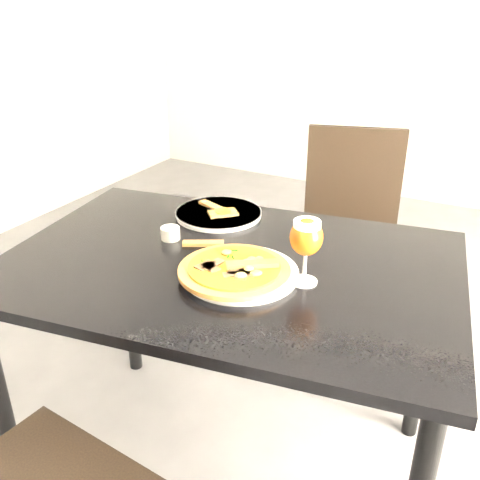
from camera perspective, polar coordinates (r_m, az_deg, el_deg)
The scene contains 9 objects.
dining_table at distance 1.47m, azimuth -1.17°, elevation -5.34°, with size 1.31×0.97×0.75m.
chair_far at distance 2.26m, azimuth 11.57°, elevation 0.97°, with size 0.52×0.52×0.90m.
plate_main at distance 1.35m, azimuth 0.05°, elevation -3.56°, with size 0.29×0.29×0.02m, color silver.
pizza at distance 1.33m, azimuth -0.55°, elevation -3.11°, with size 0.28×0.28×0.03m.
plate_second at distance 1.71m, azimuth -2.30°, elevation 2.83°, with size 0.27×0.27×0.01m, color silver.
crust_scraps at distance 1.70m, azimuth -2.24°, elevation 3.18°, with size 0.17×0.12×0.01m.
loose_crust at distance 1.51m, azimuth -3.95°, elevation -0.35°, with size 0.12×0.03×0.01m, color brown.
sauce_cup at distance 1.55m, azimuth -7.43°, elevation 0.79°, with size 0.06×0.06×0.04m.
beer_glass at distance 1.28m, azimuth 7.09°, elevation 0.25°, with size 0.08×0.08×0.17m.
Camera 1 is at (0.28, -0.86, 1.41)m, focal length 40.00 mm.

